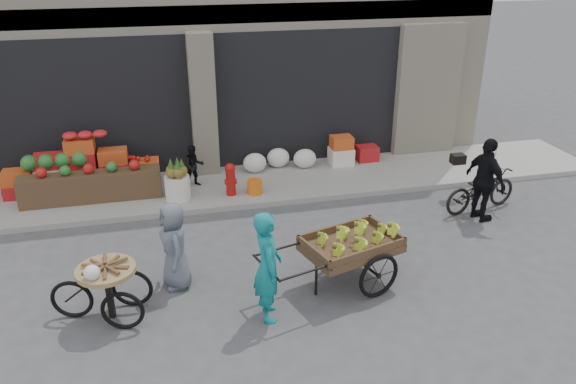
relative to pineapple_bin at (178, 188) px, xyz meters
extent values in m
plane|color=#424244|center=(0.75, -3.60, -0.37)|extent=(80.00, 80.00, 0.00)
cube|color=gray|center=(0.75, 0.50, -0.31)|extent=(18.00, 2.20, 0.12)
cube|color=beige|center=(0.75, 4.60, 3.13)|extent=(14.00, 6.00, 7.00)
cube|color=gray|center=(0.75, 1.75, 3.23)|extent=(14.00, 0.30, 0.40)
cube|color=black|center=(-1.73, 2.40, 1.30)|extent=(4.40, 1.60, 3.10)
cube|color=black|center=(3.23, 2.40, 1.30)|extent=(4.40, 1.60, 3.10)
cube|color=beige|center=(0.75, 1.55, 1.30)|extent=(0.55, 0.80, 3.22)
cube|color=#533625|center=(-1.73, 0.35, 0.05)|extent=(2.80, 0.45, 0.60)
sphere|color=#1E5923|center=(-2.42, 0.85, 0.49)|extent=(0.34, 0.34, 0.34)
cylinder|color=silver|center=(0.00, 0.00, 0.00)|extent=(0.52, 0.52, 0.50)
cylinder|color=#A5140F|center=(1.10, -0.05, 0.03)|extent=(0.20, 0.20, 0.56)
sphere|color=#A5140F|center=(1.10, -0.05, 0.35)|extent=(0.22, 0.22, 0.22)
cylinder|color=orange|center=(1.60, -0.10, -0.10)|extent=(0.32, 0.32, 0.30)
ellipsoid|color=silver|center=(2.42, 1.10, -0.03)|extent=(1.70, 0.60, 0.44)
imported|color=black|center=(0.40, 0.60, 0.21)|extent=(0.51, 0.43, 0.93)
cube|color=#533625|center=(2.49, -3.66, 0.30)|extent=(1.66, 1.32, 0.13)
torus|color=black|center=(2.79, -4.11, 0.00)|extent=(0.72, 0.27, 0.73)
torus|color=black|center=(2.49, -3.12, 0.00)|extent=(0.72, 0.27, 0.73)
cylinder|color=black|center=(1.87, -3.84, -0.07)|extent=(0.05, 0.05, 0.60)
imported|color=#107980|center=(1.04, -4.19, 0.48)|extent=(0.45, 0.64, 1.69)
cylinder|color=#9E7F51|center=(-1.18, -3.69, 0.43)|extent=(1.00, 1.00, 0.07)
cube|color=black|center=(-1.18, -3.69, 0.03)|extent=(0.10, 0.10, 0.80)
torus|color=black|center=(-1.00, -4.01, -0.06)|extent=(0.62, 0.20, 0.62)
torus|color=black|center=(-0.88, -3.47, -0.06)|extent=(0.62, 0.20, 0.62)
torus|color=black|center=(-1.72, -3.56, -0.06)|extent=(0.62, 0.20, 0.62)
imported|color=slate|center=(-0.20, -3.06, 0.35)|extent=(0.56, 0.76, 1.44)
imported|color=black|center=(5.95, -1.71, 0.08)|extent=(1.80, 0.94, 0.90)
imported|color=black|center=(5.75, -2.11, 0.47)|extent=(0.60, 1.04, 1.67)
camera|label=1|loc=(-0.27, -10.85, 4.68)|focal=35.00mm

